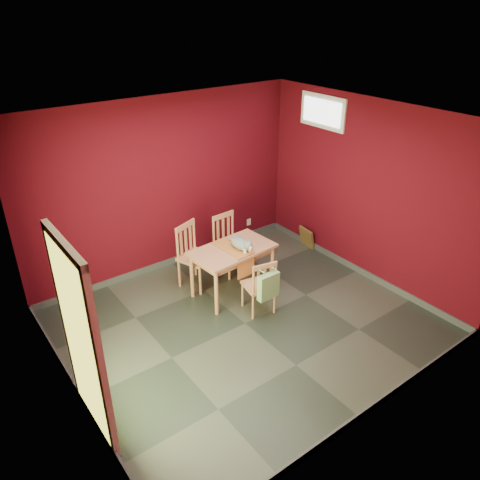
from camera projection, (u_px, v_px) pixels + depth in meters
ground at (245, 323)px, 6.28m from camera, size 4.50×4.50×0.00m
room_shell at (245, 320)px, 6.26m from camera, size 4.50×4.50×4.50m
doorway at (80, 337)px, 4.29m from camera, size 0.06×1.01×2.13m
window at (322, 112)px, 7.08m from camera, size 0.05×0.90×0.50m
outlet_plate at (249, 222)px, 8.40m from camera, size 0.08×0.02×0.12m
dining_table at (233, 254)px, 6.67m from camera, size 1.21×0.76×0.73m
table_runner at (237, 254)px, 6.57m from camera, size 0.35×0.65×0.32m
chair_far_left at (194, 255)px, 6.93m from camera, size 0.59×0.59×0.98m
chair_far_right at (229, 243)px, 7.30m from camera, size 0.46×0.46×0.94m
chair_near at (260, 285)px, 6.34m from camera, size 0.45×0.45×0.82m
tote_bag at (268, 286)px, 6.14m from camera, size 0.31×0.18×0.43m
cat at (240, 241)px, 6.58m from camera, size 0.36×0.48×0.21m
picture_frame at (307, 237)px, 8.14m from camera, size 0.16×0.35×0.34m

